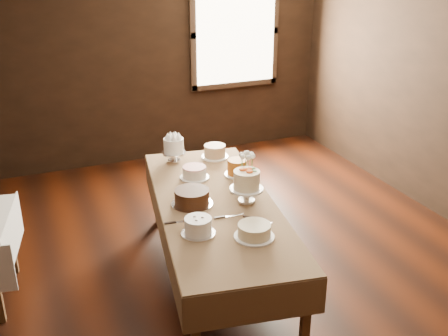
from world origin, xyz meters
The scene contains 18 objects.
floor centered at (0.00, 0.00, 0.00)m, with size 5.00×6.00×0.01m, color black.
wall_back centered at (0.00, 3.00, 1.40)m, with size 5.00×0.02×2.80m, color black.
window centered at (1.30, 2.94, 1.60)m, with size 1.10×0.05×1.30m, color #FFEABF.
display_table centered at (-0.14, 0.03, 0.68)m, with size 1.31×2.50×0.74m.
cake_meringue centered at (-0.19, 1.00, 0.85)m, with size 0.23×0.23×0.25m.
cake_speckled centered at (0.21, 0.96, 0.80)m, with size 0.27×0.27×0.13m.
cake_lattice centered at (-0.14, 0.56, 0.78)m, with size 0.27×0.27×0.10m.
cake_caramel centered at (0.24, 0.47, 0.81)m, with size 0.24×0.24×0.15m.
cake_chocolate centered at (-0.34, 0.06, 0.80)m, with size 0.34×0.34×0.13m.
cake_flowers centered at (0.09, -0.05, 0.86)m, with size 0.28×0.28×0.28m.
cake_swirl centered at (-0.45, -0.40, 0.80)m, with size 0.27×0.27×0.13m.
cake_cream centered at (-0.10, -0.60, 0.78)m, with size 0.29×0.29×0.10m.
cake_server_a centered at (-0.10, -0.25, 0.74)m, with size 0.24×0.03×0.01m, color silver.
cake_server_b centered at (0.07, -0.41, 0.74)m, with size 0.24×0.03×0.01m, color silver.
cake_server_d centered at (0.16, 0.23, 0.74)m, with size 0.24×0.03×0.01m, color silver.
cake_server_e centered at (-0.47, -0.18, 0.74)m, with size 0.24×0.03×0.01m, color silver.
flower_vase centered at (0.19, 0.15, 0.80)m, with size 0.13×0.13×0.14m, color #2D2823.
flower_bouquet centered at (0.19, 0.15, 0.99)m, with size 0.14×0.14×0.20m, color white, non-canonical shape.
Camera 1 is at (-1.57, -3.59, 2.68)m, focal length 42.66 mm.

